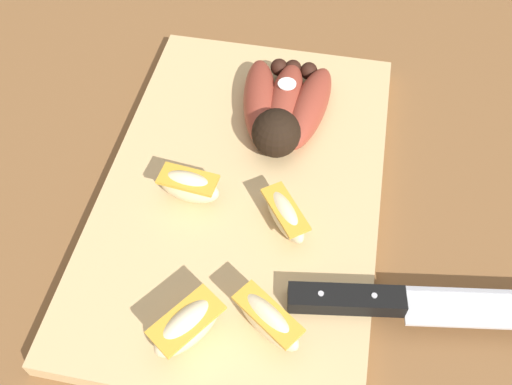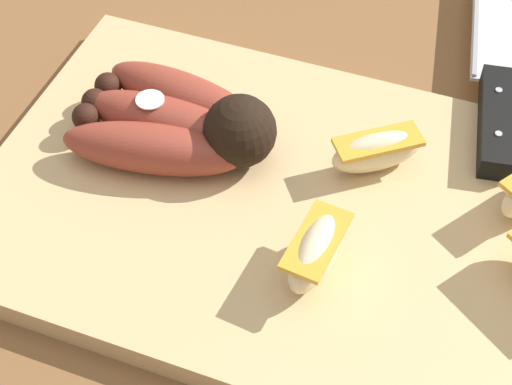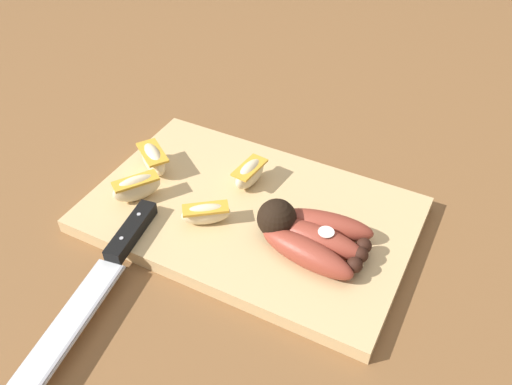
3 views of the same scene
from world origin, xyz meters
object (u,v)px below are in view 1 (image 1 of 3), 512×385
(apple_wedge_near, at_px, (189,186))
(apple_wedge_extra, at_px, (285,215))
(apple_wedge_middle, at_px, (268,320))
(apple_wedge_far, at_px, (188,326))
(chefs_knife, at_px, (402,302))
(banana_bunch, at_px, (283,108))

(apple_wedge_near, height_order, apple_wedge_extra, apple_wedge_near)
(apple_wedge_middle, height_order, apple_wedge_far, same)
(apple_wedge_near, bearing_deg, chefs_knife, -110.35)
(chefs_knife, height_order, apple_wedge_far, apple_wedge_far)
(apple_wedge_extra, bearing_deg, apple_wedge_far, 154.56)
(apple_wedge_near, bearing_deg, apple_wedge_extra, -98.05)
(apple_wedge_far, bearing_deg, chefs_knife, -70.43)
(chefs_knife, xyz_separation_m, apple_wedge_extra, (0.06, 0.11, 0.01))
(chefs_knife, relative_size, apple_wedge_far, 4.01)
(apple_wedge_near, xyz_separation_m, apple_wedge_middle, (-0.12, -0.10, 0.00))
(chefs_knife, height_order, apple_wedge_middle, apple_wedge_middle)
(banana_bunch, bearing_deg, apple_wedge_middle, -173.61)
(banana_bunch, relative_size, apple_wedge_far, 2.09)
(banana_bunch, height_order, apple_wedge_extra, banana_bunch)
(banana_bunch, bearing_deg, apple_wedge_far, 172.21)
(apple_wedge_near, height_order, apple_wedge_middle, apple_wedge_middle)
(apple_wedge_middle, distance_m, apple_wedge_far, 0.07)
(chefs_knife, relative_size, apple_wedge_extra, 4.36)
(apple_wedge_middle, distance_m, apple_wedge_extra, 0.11)
(apple_wedge_far, bearing_deg, apple_wedge_middle, -74.48)
(apple_wedge_near, xyz_separation_m, apple_wedge_far, (-0.14, -0.04, 0.00))
(apple_wedge_near, distance_m, apple_wedge_extra, 0.10)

